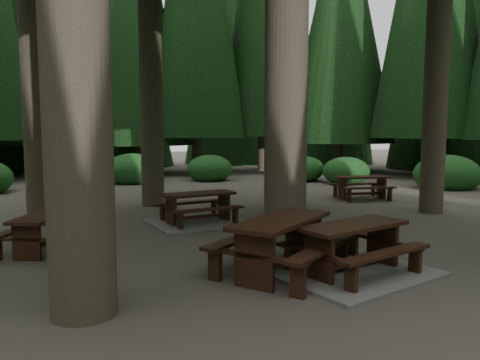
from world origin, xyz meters
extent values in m
plane|color=#4E463F|center=(0.00, 0.00, 0.00)|extent=(80.00, 80.00, 0.00)
cube|color=gray|center=(0.96, -2.35, 0.03)|extent=(2.80, 2.58, 0.05)
cube|color=black|center=(0.96, -2.35, 0.74)|extent=(1.90, 1.30, 0.06)
cube|color=black|center=(0.74, -1.80, 0.44)|extent=(1.73, 0.89, 0.05)
cube|color=black|center=(1.18, -2.90, 0.44)|extent=(1.73, 0.89, 0.05)
cube|color=black|center=(0.30, -2.62, 0.35)|extent=(0.28, 0.53, 0.71)
cube|color=black|center=(0.30, -2.62, 0.41)|extent=(0.61, 1.35, 0.06)
cube|color=black|center=(1.61, -2.09, 0.35)|extent=(0.28, 0.53, 0.71)
cube|color=black|center=(1.61, -2.09, 0.41)|extent=(0.61, 1.35, 0.06)
cube|color=black|center=(0.96, -2.35, 0.18)|extent=(1.40, 0.63, 0.08)
cube|color=black|center=(-3.71, 0.19, 0.64)|extent=(1.01, 1.64, 0.05)
cube|color=black|center=(-4.20, 0.34, 0.38)|extent=(0.65, 1.53, 0.04)
cube|color=black|center=(-3.22, 0.05, 0.38)|extent=(0.65, 1.53, 0.04)
cube|color=black|center=(-3.89, -0.40, 0.31)|extent=(0.47, 0.20, 0.61)
cube|color=black|center=(-3.89, -0.40, 0.36)|extent=(1.20, 0.42, 0.05)
cube|color=black|center=(-3.53, 0.78, 0.31)|extent=(0.47, 0.20, 0.61)
cube|color=black|center=(-3.53, 0.78, 0.36)|extent=(1.20, 0.42, 0.05)
cube|color=black|center=(-3.71, 0.19, 0.15)|extent=(0.43, 1.24, 0.07)
cube|color=gray|center=(-0.67, 1.99, 0.03)|extent=(2.51, 2.25, 0.05)
cube|color=black|center=(-0.67, 1.99, 0.69)|extent=(1.77, 1.06, 0.06)
cube|color=black|center=(-0.81, 2.52, 0.42)|extent=(1.67, 0.66, 0.05)
cube|color=black|center=(-0.52, 1.45, 0.42)|extent=(1.67, 0.66, 0.05)
cube|color=black|center=(-1.31, 1.81, 0.33)|extent=(0.20, 0.51, 0.67)
cube|color=black|center=(-1.31, 1.81, 0.39)|extent=(0.42, 1.31, 0.06)
cube|color=black|center=(-0.03, 2.16, 0.33)|extent=(0.20, 0.51, 0.67)
cube|color=black|center=(-0.03, 2.16, 0.39)|extent=(0.42, 1.31, 0.06)
cube|color=black|center=(-0.67, 1.99, 0.17)|extent=(1.36, 0.44, 0.07)
cube|color=black|center=(4.94, 4.66, 0.69)|extent=(1.69, 0.75, 0.05)
cube|color=black|center=(4.98, 5.20, 0.41)|extent=(1.66, 0.34, 0.05)
cube|color=black|center=(4.91, 4.11, 0.41)|extent=(1.66, 0.34, 0.05)
cube|color=black|center=(4.28, 4.70, 0.33)|extent=(0.11, 0.51, 0.66)
cube|color=black|center=(4.28, 4.70, 0.38)|extent=(0.16, 1.33, 0.05)
cube|color=black|center=(5.60, 4.61, 0.33)|extent=(0.11, 0.51, 0.66)
cube|color=black|center=(5.60, 4.61, 0.38)|extent=(0.16, 1.33, 0.05)
cube|color=black|center=(4.94, 4.66, 0.16)|extent=(1.38, 0.16, 0.07)
cube|color=black|center=(-0.07, -2.09, 0.81)|extent=(1.93, 1.89, 0.06)
cube|color=black|center=(-0.52, -1.62, 0.49)|extent=(1.60, 1.54, 0.05)
cube|color=black|center=(0.38, -2.56, 0.49)|extent=(1.60, 1.54, 0.05)
cube|color=black|center=(-0.64, -2.63, 0.39)|extent=(0.47, 0.49, 0.78)
cube|color=black|center=(-0.64, -2.63, 0.45)|extent=(1.14, 1.20, 0.06)
cube|color=black|center=(0.49, -1.55, 0.39)|extent=(0.47, 0.49, 0.78)
cube|color=black|center=(0.49, -1.55, 0.45)|extent=(1.14, 1.20, 0.06)
cube|color=black|center=(-0.07, -2.09, 0.19)|extent=(1.24, 1.18, 0.09)
ellipsoid|color=#1E5921|center=(9.44, 6.45, 0.40)|extent=(2.42, 2.42, 1.49)
ellipsoid|color=#1E5921|center=(6.43, 8.69, 0.40)|extent=(1.90, 1.90, 1.17)
ellipsoid|color=#1E5921|center=(5.14, 10.17, 0.40)|extent=(1.84, 1.84, 1.13)
ellipsoid|color=#1E5921|center=(1.30, 11.25, 0.40)|extent=(1.95, 1.95, 1.20)
ellipsoid|color=#1E5921|center=(-1.94, 11.21, 0.40)|extent=(2.31, 2.31, 1.42)
ellipsoid|color=#1E5921|center=(-4.09, 10.56, 0.40)|extent=(1.93, 1.93, 1.19)
cone|color=black|center=(8.89, 14.45, 8.24)|extent=(5.73, 5.73, 13.48)
cone|color=black|center=(-1.44, 15.36, 7.89)|extent=(5.17, 5.17, 12.91)
cone|color=black|center=(-6.57, 16.72, 8.10)|extent=(5.82, 5.82, 13.26)
cone|color=black|center=(11.00, 19.74, 9.51)|extent=(5.26, 5.26, 19.02)
cone|color=black|center=(4.25, 21.60, 8.07)|extent=(5.34, 5.34, 16.14)
cone|color=black|center=(-2.52, 20.86, 8.43)|extent=(6.57, 6.57, 16.86)
camera|label=1|loc=(-2.32, -8.54, 2.13)|focal=35.00mm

